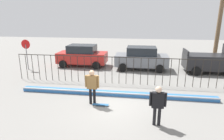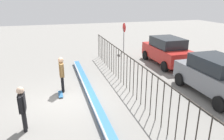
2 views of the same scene
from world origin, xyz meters
TOP-DOWN VIEW (x-y plane):
  - ground_plane at (0.00, 0.00)m, footprint 60.00×60.00m
  - bowl_coping_ledge at (0.00, 1.16)m, footprint 11.00×0.40m
  - perimeter_fence at (0.00, 3.18)m, footprint 14.04×0.04m
  - skateboarder at (-1.00, -0.06)m, footprint 0.72×0.27m
  - skateboard at (-0.55, -0.22)m, footprint 0.80×0.20m
  - camera_operator at (2.07, -1.60)m, footprint 0.68×0.26m
  - parked_car_red at (-3.76, 7.38)m, footprint 4.30×2.12m
  - parked_car_gray at (1.44, 7.01)m, footprint 4.30×2.12m
  - stop_sign at (-7.97, 5.63)m, footprint 0.76×0.07m

SIDE VIEW (x-z plane):
  - ground_plane at x=0.00m, z-range 0.00..0.00m
  - skateboard at x=-0.55m, z-range 0.02..0.10m
  - bowl_coping_ledge at x=0.00m, z-range -0.01..0.25m
  - parked_car_red at x=-3.76m, z-range 0.02..1.92m
  - parked_car_gray at x=1.44m, z-range 0.02..1.92m
  - camera_operator at x=2.07m, z-range 0.17..1.86m
  - skateboarder at x=-1.00m, z-range 0.18..1.97m
  - perimeter_fence at x=0.00m, z-range 0.21..2.02m
  - stop_sign at x=-7.97m, z-range 0.37..2.87m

